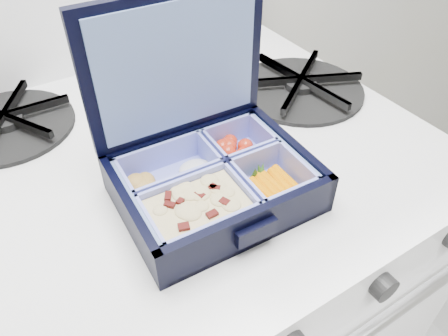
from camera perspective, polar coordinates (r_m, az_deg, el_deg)
stove at (r=0.91m, az=-3.13°, el=-17.76°), size 0.58×0.58×0.87m
bento_box at (r=0.47m, az=-1.23°, el=-1.96°), size 0.21×0.17×0.05m
burner_grate at (r=0.68m, az=9.96°, el=10.88°), size 0.25×0.25×0.03m
burner_grate_rear at (r=0.66m, az=-26.62°, el=5.46°), size 0.18×0.18×0.02m
fork at (r=0.60m, az=2.04°, el=5.96°), size 0.12×0.15×0.01m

